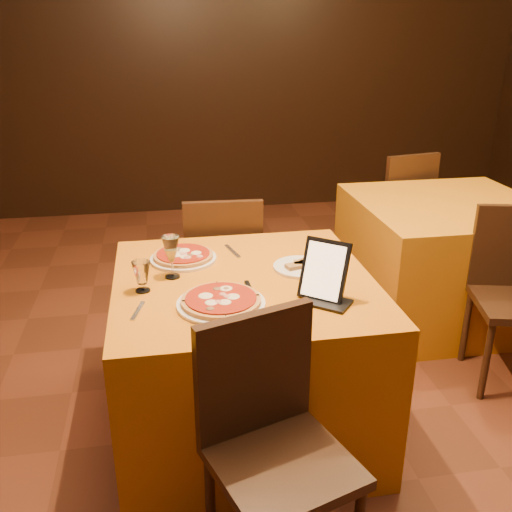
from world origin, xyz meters
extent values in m
cube|color=#5E2D19|center=(0.00, 0.00, -0.01)|extent=(6.00, 7.00, 0.01)
cube|color=black|center=(0.00, 3.50, 1.40)|extent=(6.00, 0.01, 2.80)
cube|color=#CC6F0D|center=(-0.28, 0.05, 0.38)|extent=(1.10, 1.10, 0.75)
cube|color=orange|center=(1.14, 0.95, 0.38)|extent=(1.10, 1.10, 0.75)
cylinder|color=white|center=(-0.41, -0.18, 0.76)|extent=(0.35, 0.35, 0.01)
cylinder|color=#AD4C23|center=(-0.41, -0.18, 0.77)|extent=(0.31, 0.31, 0.02)
cylinder|color=white|center=(-0.52, 0.31, 0.76)|extent=(0.31, 0.31, 0.01)
cylinder|color=#AD4C23|center=(-0.52, 0.31, 0.77)|extent=(0.27, 0.27, 0.02)
cylinder|color=white|center=(-0.01, 0.12, 0.76)|extent=(0.25, 0.25, 0.01)
cylinder|color=olive|center=(-0.01, 0.12, 0.77)|extent=(0.15, 0.15, 0.02)
cube|color=black|center=(0.00, -0.18, 0.87)|extent=(0.21, 0.19, 0.23)
cube|color=#B7B6BE|center=(-0.27, -0.12, 0.75)|extent=(0.02, 0.20, 0.01)
cube|color=#AFAFB6|center=(-0.72, -0.17, 0.75)|extent=(0.06, 0.15, 0.01)
cube|color=silver|center=(-0.29, 0.37, 0.75)|extent=(0.06, 0.18, 0.01)
camera|label=1|loc=(-0.61, -2.14, 1.76)|focal=40.00mm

